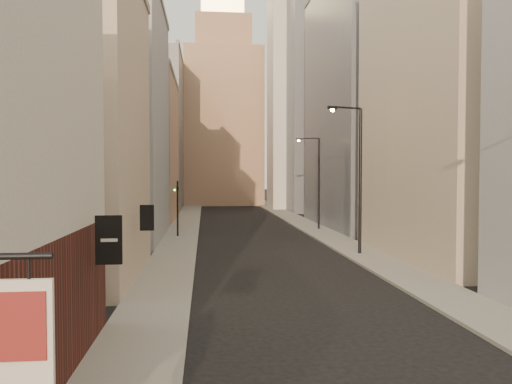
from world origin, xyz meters
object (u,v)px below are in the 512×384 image
object	(u,v)px
clock_tower	(223,109)
streetlamp_mid	(357,171)
traffic_light_left	(177,197)
streetlamp_far	(317,178)
white_tower	(295,93)

from	to	relation	value
clock_tower	streetlamp_mid	size ratio (longest dim) A/B	4.43
clock_tower	traffic_light_left	size ratio (longest dim) A/B	8.98
streetlamp_mid	streetlamp_far	world-z (taller)	streetlamp_mid
white_tower	streetlamp_far	distance (m)	33.82
streetlamp_mid	streetlamp_far	xyz separation A→B (m)	(0.68, 15.39, -0.54)
white_tower	streetlamp_mid	size ratio (longest dim) A/B	4.10
clock_tower	streetlamp_far	distance (m)	47.19
streetlamp_far	traffic_light_left	world-z (taller)	streetlamp_far
streetlamp_mid	traffic_light_left	bearing A→B (deg)	122.81
clock_tower	white_tower	distance (m)	17.83
streetlamp_far	white_tower	bearing A→B (deg)	99.52
clock_tower	traffic_light_left	distance (m)	51.61
clock_tower	white_tower	world-z (taller)	clock_tower
clock_tower	streetlamp_mid	world-z (taller)	clock_tower
white_tower	streetlamp_far	size ratio (longest dim) A/B	4.52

